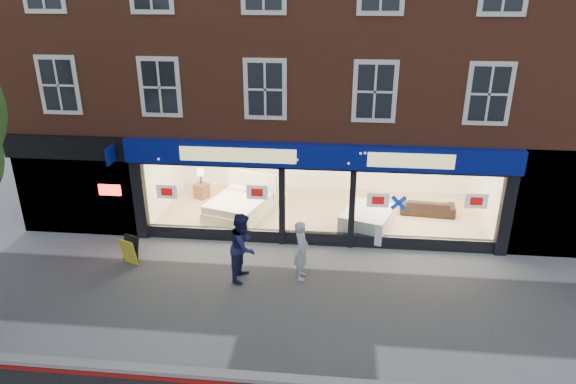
% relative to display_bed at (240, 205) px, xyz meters
% --- Properties ---
extents(ground, '(120.00, 120.00, 0.00)m').
position_rel_display_bed_xyz_m(ground, '(2.70, -4.75, -0.45)').
color(ground, gray).
rests_on(ground, ground).
extents(kerb_stone, '(60.00, 0.25, 0.12)m').
position_rel_display_bed_xyz_m(kerb_stone, '(2.70, -7.65, -0.39)').
color(kerb_stone, gray).
rests_on(kerb_stone, ground).
extents(showroom_floor, '(11.00, 4.50, 0.10)m').
position_rel_display_bed_xyz_m(showroom_floor, '(2.70, 0.50, -0.40)').
color(showroom_floor, tan).
rests_on(showroom_floor, ground).
extents(building, '(19.00, 8.26, 10.30)m').
position_rel_display_bed_xyz_m(building, '(2.69, 2.18, 6.22)').
color(building, brown).
rests_on(building, ground).
extents(display_bed, '(2.38, 2.63, 1.25)m').
position_rel_display_bed_xyz_m(display_bed, '(0.00, 0.00, 0.00)').
color(display_bed, white).
rests_on(display_bed, showroom_floor).
extents(bedside_table, '(0.60, 0.60, 0.55)m').
position_rel_display_bed_xyz_m(bedside_table, '(-1.70, 1.32, -0.07)').
color(bedside_table, brown).
rests_on(bedside_table, showroom_floor).
extents(mattress_stack, '(1.92, 2.16, 0.71)m').
position_rel_display_bed_xyz_m(mattress_stack, '(4.30, -0.75, 0.01)').
color(mattress_stack, silver).
rests_on(mattress_stack, showroom_floor).
extents(sofa, '(1.89, 0.88, 0.53)m').
position_rel_display_bed_xyz_m(sofa, '(6.42, 0.74, -0.08)').
color(sofa, black).
rests_on(sofa, showroom_floor).
extents(a_board, '(0.64, 0.53, 0.84)m').
position_rel_display_bed_xyz_m(a_board, '(-2.57, -3.40, -0.03)').
color(a_board, gold).
rests_on(a_board, ground).
extents(pedestrian_grey, '(0.44, 0.64, 1.69)m').
position_rel_display_bed_xyz_m(pedestrian_grey, '(2.40, -3.64, 0.40)').
color(pedestrian_grey, '#ADAFB5').
rests_on(pedestrian_grey, ground).
extents(pedestrian_blue, '(0.84, 1.02, 1.92)m').
position_rel_display_bed_xyz_m(pedestrian_blue, '(0.83, -3.81, 0.51)').
color(pedestrian_blue, '#161A3F').
rests_on(pedestrian_blue, ground).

